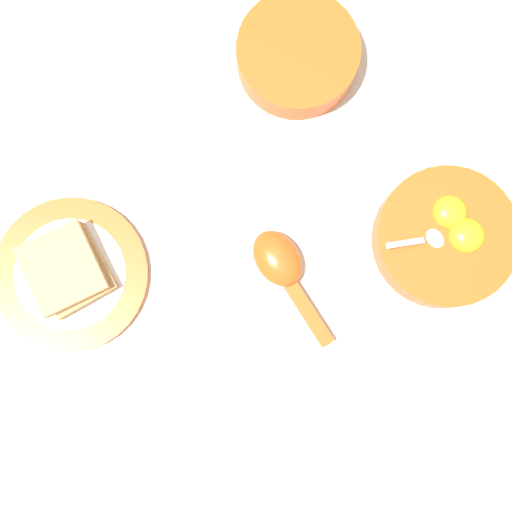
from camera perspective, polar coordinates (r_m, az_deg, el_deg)
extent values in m
plane|color=beige|center=(0.91, 0.05, 1.72)|extent=(3.00, 3.00, 0.00)
cylinder|color=#DB5119|center=(0.92, 14.82, 1.40)|extent=(0.17, 0.17, 0.05)
cylinder|color=white|center=(0.91, 14.96, 1.47)|extent=(0.14, 0.14, 0.02)
ellipsoid|color=yellow|center=(0.90, 16.51, 1.59)|extent=(0.04, 0.04, 0.02)
ellipsoid|color=yellow|center=(0.90, 15.23, 3.43)|extent=(0.04, 0.04, 0.02)
cylinder|color=black|center=(0.90, 14.62, 2.58)|extent=(0.03, 0.03, 0.00)
ellipsoid|color=silver|center=(0.89, 14.12, 1.38)|extent=(0.03, 0.02, 0.01)
cube|color=silver|center=(0.86, 11.87, 1.03)|extent=(0.03, 0.05, 0.03)
cylinder|color=#DB5119|center=(0.93, -14.59, -1.44)|extent=(0.20, 0.20, 0.01)
cylinder|color=white|center=(0.92, -14.68, -1.41)|extent=(0.14, 0.14, 0.00)
cube|color=tan|center=(0.92, -14.55, -1.16)|extent=(0.11, 0.10, 0.02)
cube|color=tan|center=(0.90, -15.28, -0.97)|extent=(0.11, 0.10, 0.02)
ellipsoid|color=#DB5119|center=(0.89, 1.55, -0.34)|extent=(0.08, 0.06, 0.03)
cube|color=#DB5119|center=(0.90, 4.18, -4.53)|extent=(0.09, 0.03, 0.02)
cylinder|color=#DB5119|center=(0.95, 3.34, 15.74)|extent=(0.16, 0.16, 0.05)
cylinder|color=white|center=(0.93, 3.39, 16.07)|extent=(0.13, 0.13, 0.01)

